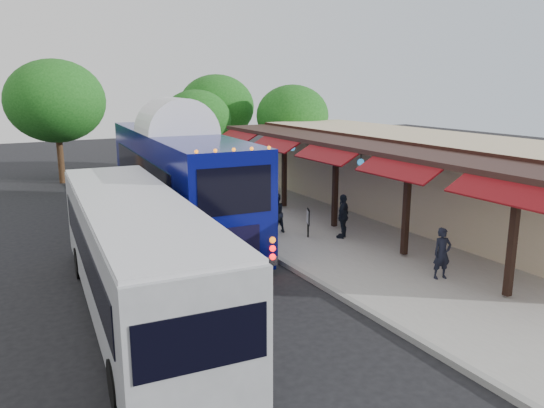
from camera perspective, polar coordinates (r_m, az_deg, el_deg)
ground at (r=16.10m, az=3.83°, el=-8.16°), size 90.00×90.00×0.00m
sidewalk at (r=21.94m, az=9.30°, el=-2.32°), size 10.00×40.00×0.15m
curb at (r=19.40m, az=-2.38°, el=-4.20°), size 0.20×40.00×0.16m
station_shelter at (r=23.76m, az=15.93°, el=2.89°), size 8.15×20.00×3.60m
coach_bus at (r=21.42m, az=-10.09°, el=3.19°), size 3.64×13.13×4.16m
city_bus at (r=13.72m, az=-14.43°, el=-4.99°), size 3.21×11.31×3.00m
ped_a at (r=16.31m, az=17.83°, el=-5.08°), size 0.63×0.49×1.53m
ped_b at (r=20.17m, az=0.41°, el=-1.02°), size 0.84×0.70×1.54m
ped_c at (r=19.74m, az=7.66°, el=-1.30°), size 1.02×0.89×1.64m
ped_d at (r=26.13m, az=-4.48°, el=2.20°), size 1.16×0.95×1.57m
sign_board at (r=19.68m, az=3.92°, el=-1.54°), size 0.24×0.46×1.07m
tree_left at (r=32.62m, az=-8.14°, el=8.95°), size 4.21×4.21×5.39m
tree_mid at (r=35.57m, az=-5.99°, el=10.34°), size 4.94×4.94×6.33m
tree_right at (r=32.98m, az=2.21°, el=9.45°), size 4.44×4.44×5.68m
tree_far at (r=33.18m, az=-22.26°, el=10.20°), size 5.56×5.56×7.12m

